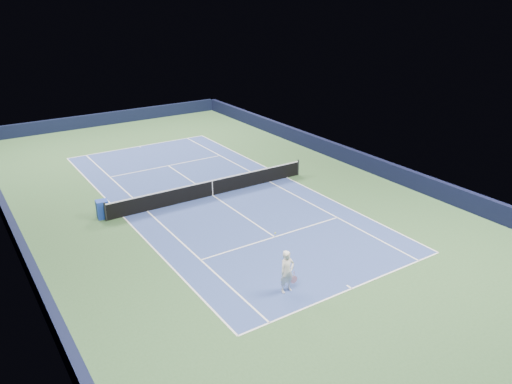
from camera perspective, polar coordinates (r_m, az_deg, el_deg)
ground at (r=29.77m, az=-4.98°, el=-0.40°), size 40.00×40.00×0.00m
wall_far at (r=47.22m, az=-16.73°, el=8.03°), size 22.00×0.35×1.10m
wall_right at (r=35.63m, az=10.49°, el=4.12°), size 0.35×40.00×1.10m
wall_left at (r=26.70m, az=-25.90°, el=-4.19°), size 0.35×40.00×1.10m
court_surface at (r=29.77m, az=-4.98°, el=-0.39°), size 10.97×23.77×0.01m
baseline_far at (r=40.06m, az=-13.19°, el=5.12°), size 10.97×0.08×0.00m
baseline_near at (r=21.21m, az=10.90°, el=-10.79°), size 10.97×0.08×0.00m
sideline_doubles_right at (r=32.51m, az=3.53°, el=1.66°), size 0.08×23.77×0.00m
sideline_doubles_left at (r=27.84m, az=-14.94°, el=-2.76°), size 0.08×23.77×0.00m
sideline_singles_right at (r=31.76m, az=1.55°, el=1.19°), size 0.08×23.77×0.00m
sideline_singles_left at (r=28.23m, az=-12.33°, el=-2.14°), size 0.08×23.77×0.00m
service_line_far at (r=35.18m, az=-9.99°, el=2.99°), size 8.23×0.08×0.00m
service_line_near at (r=24.82m, az=2.15°, el=-5.15°), size 8.23×0.08×0.00m
center_service_line at (r=29.76m, az=-4.98°, el=-0.38°), size 0.08×12.80×0.00m
center_mark_far at (r=39.92m, az=-13.11°, el=5.07°), size 0.08×0.30×0.00m
center_mark_near at (r=21.30m, az=10.62°, el=-10.61°), size 0.08×0.30×0.00m
tennis_net at (r=29.58m, az=-5.01°, el=0.50°), size 12.90×0.10×1.07m
sponsor_cube at (r=27.85m, az=-17.13°, el=-1.89°), size 0.67×0.62×1.00m
tennis_player at (r=20.26m, az=3.58°, el=-9.07°), size 0.83×1.27×2.22m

